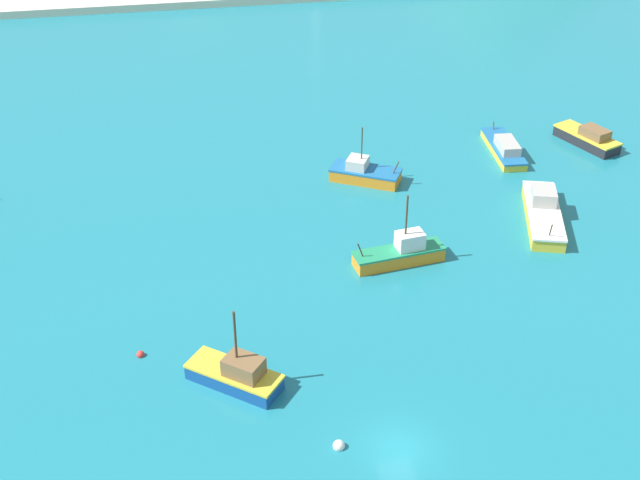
# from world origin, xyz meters

# --- Properties ---
(ground) EXTENTS (260.00, 280.00, 0.50)m
(ground) POSITION_xyz_m (0.00, 30.00, -0.25)
(ground) COLOR teal
(fishing_boat_0) EXTENTS (6.29, 11.59, 2.79)m
(fishing_boat_0) POSITION_xyz_m (21.21, 26.12, 0.91)
(fishing_boat_0) COLOR gold
(fishing_boat_0) RESTS_ON ground
(fishing_boat_1) EXTENTS (3.35, 9.62, 1.98)m
(fishing_boat_1) POSITION_xyz_m (22.76, 40.29, 0.73)
(fishing_boat_1) COLOR gold
(fishing_boat_1) RESTS_ON ground
(fishing_boat_6) EXTENTS (7.71, 6.07, 5.99)m
(fishing_boat_6) POSITION_xyz_m (6.24, 37.15, 0.87)
(fishing_boat_6) COLOR orange
(fishing_boat_6) RESTS_ON ground
(fishing_boat_7) EXTENTS (8.42, 3.24, 6.74)m
(fishing_boat_7) POSITION_xyz_m (5.93, 21.62, 1.00)
(fishing_boat_7) COLOR orange
(fishing_boat_7) RESTS_ON ground
(fishing_boat_8) EXTENTS (7.19, 6.48, 6.68)m
(fishing_boat_8) POSITION_xyz_m (-9.97, 8.32, 0.97)
(fishing_boat_8) COLOR #14478C
(fishing_boat_8) RESTS_ON ground
(fishing_boat_9) EXTENTS (5.41, 8.20, 2.31)m
(fishing_boat_9) POSITION_xyz_m (32.80, 40.73, 0.87)
(fishing_boat_9) COLOR #232328
(fishing_boat_9) RESTS_ON ground
(buoy_0) EXTENTS (0.82, 0.82, 0.82)m
(buoy_0) POSITION_xyz_m (-3.93, 0.89, 0.14)
(buoy_0) COLOR silver
(buoy_0) RESTS_ON ground
(buoy_1) EXTENTS (0.62, 0.62, 0.62)m
(buoy_1) POSITION_xyz_m (-16.87, 12.88, 0.11)
(buoy_1) COLOR red
(buoy_1) RESTS_ON ground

